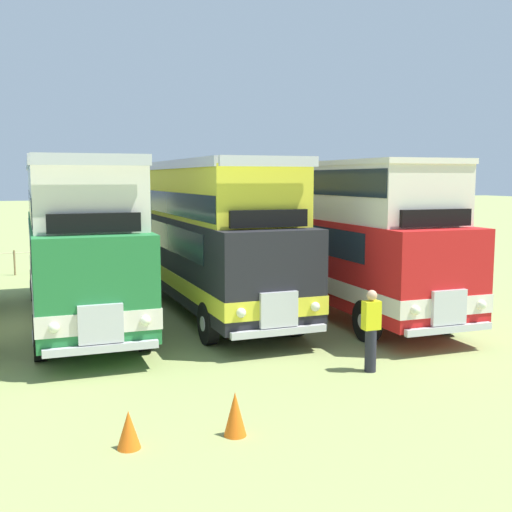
# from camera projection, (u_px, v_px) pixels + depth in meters

# --- Properties ---
(ground_plane) EXTENTS (200.00, 200.00, 0.00)m
(ground_plane) POSITION_uv_depth(u_px,v_px,m) (8.00, 328.00, 16.78)
(ground_plane) COLOR #8C9956
(bus_fourth_in_row) EXTENTS (2.66, 10.79, 4.52)m
(bus_fourth_in_row) POSITION_uv_depth(u_px,v_px,m) (77.00, 238.00, 17.44)
(bus_fourth_in_row) COLOR #237538
(bus_fourth_in_row) RESTS_ON ground
(bus_fifth_in_row) EXTENTS (2.76, 10.26, 4.52)m
(bus_fifth_in_row) POSITION_uv_depth(u_px,v_px,m) (211.00, 234.00, 18.52)
(bus_fifth_in_row) COLOR black
(bus_fifth_in_row) RESTS_ON ground
(bus_sixth_in_row) EXTENTS (2.62, 11.68, 4.49)m
(bus_sixth_in_row) POSITION_uv_depth(u_px,v_px,m) (331.00, 228.00, 19.46)
(bus_sixth_in_row) COLOR red
(bus_sixth_in_row) RESTS_ON ground
(cone_mid_row) EXTENTS (0.36, 0.36, 0.71)m
(cone_mid_row) POSITION_uv_depth(u_px,v_px,m) (235.00, 414.00, 9.73)
(cone_mid_row) COLOR orange
(cone_mid_row) RESTS_ON ground
(cone_far_end) EXTENTS (0.36, 0.36, 0.59)m
(cone_far_end) POSITION_uv_depth(u_px,v_px,m) (129.00, 430.00, 9.27)
(cone_far_end) COLOR orange
(cone_far_end) RESTS_ON ground
(marshal_person) EXTENTS (0.36, 0.24, 1.73)m
(marshal_person) POSITION_uv_depth(u_px,v_px,m) (371.00, 330.00, 12.90)
(marshal_person) COLOR #23232D
(marshal_person) RESTS_ON ground
(rope_fence_line) EXTENTS (25.19, 0.08, 1.05)m
(rope_fence_line) POSITION_uv_depth(u_px,v_px,m) (14.00, 259.00, 25.76)
(rope_fence_line) COLOR #8C704C
(rope_fence_line) RESTS_ON ground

